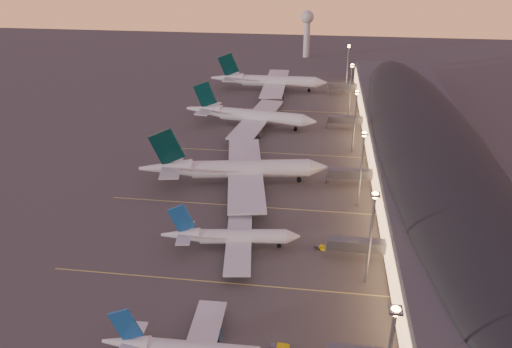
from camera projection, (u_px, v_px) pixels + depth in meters
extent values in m
plane|color=#413F3C|center=(226.00, 271.00, 130.94)|extent=(700.00, 700.00, 0.00)
cone|color=silver|center=(126.00, 343.00, 102.47)|extent=(10.14, 3.97, 3.80)
cylinder|color=#174B8A|center=(209.00, 334.00, 108.18)|extent=(5.08, 2.93, 2.85)
cube|color=#174B8A|center=(126.00, 325.00, 100.30)|extent=(6.96, 0.69, 8.24)
cube|color=silver|center=(131.00, 341.00, 102.10)|extent=(3.80, 11.57, 0.27)
cylinder|color=silver|center=(243.00, 236.00, 139.17)|extent=(24.38, 7.15, 4.09)
cone|color=silver|center=(293.00, 237.00, 139.13)|extent=(4.37, 4.56, 4.09)
cone|color=silver|center=(181.00, 235.00, 139.01)|extent=(11.30, 5.46, 4.09)
cube|color=silver|center=(239.00, 239.00, 139.49)|extent=(11.36, 35.09, 0.45)
cylinder|color=#174B8A|center=(243.00, 228.00, 146.92)|extent=(5.78, 3.74, 3.07)
cylinder|color=#174B8A|center=(241.00, 258.00, 133.24)|extent=(5.78, 3.74, 3.07)
cube|color=#174B8A|center=(181.00, 218.00, 136.71)|extent=(7.52, 1.57, 8.88)
cube|color=silver|center=(185.00, 233.00, 138.74)|extent=(5.44, 12.81, 0.29)
cylinder|color=black|center=(279.00, 245.00, 140.37)|extent=(0.37, 0.37, 1.62)
cylinder|color=black|center=(279.00, 246.00, 140.48)|extent=(1.23, 0.86, 1.15)
cylinder|color=black|center=(237.00, 239.00, 143.00)|extent=(0.37, 0.37, 1.62)
cylinder|color=black|center=(237.00, 240.00, 143.10)|extent=(1.23, 0.86, 1.15)
cylinder|color=black|center=(236.00, 251.00, 137.83)|extent=(0.37, 0.37, 1.62)
cylinder|color=black|center=(236.00, 251.00, 137.93)|extent=(1.23, 0.86, 1.15)
cylinder|color=silver|center=(251.00, 169.00, 175.17)|extent=(41.38, 13.11, 6.19)
cone|color=silver|center=(318.00, 168.00, 176.02)|extent=(7.56, 7.23, 6.19)
cone|color=silver|center=(166.00, 168.00, 173.77)|extent=(19.27, 9.26, 6.19)
cube|color=silver|center=(245.00, 172.00, 175.57)|extent=(21.95, 60.97, 0.68)
cylinder|color=#585A60|center=(248.00, 162.00, 188.38)|extent=(9.90, 6.15, 4.64)
cylinder|color=#585A60|center=(250.00, 194.00, 164.65)|extent=(9.90, 6.15, 4.64)
cube|color=#062B2A|center=(167.00, 147.00, 170.36)|extent=(12.18, 3.00, 13.73)
cube|color=silver|center=(172.00, 166.00, 173.45)|extent=(10.19, 22.35, 0.43)
cylinder|color=black|center=(299.00, 179.00, 177.65)|extent=(0.57, 0.57, 2.48)
cylinder|color=black|center=(299.00, 180.00, 177.81)|extent=(1.89, 1.36, 1.73)
cylinder|color=black|center=(241.00, 175.00, 180.82)|extent=(0.57, 0.57, 2.48)
cylinder|color=black|center=(241.00, 176.00, 180.98)|extent=(1.89, 1.36, 1.73)
cylinder|color=black|center=(242.00, 185.00, 173.02)|extent=(0.57, 0.57, 2.48)
cylinder|color=black|center=(242.00, 186.00, 173.18)|extent=(1.89, 1.36, 1.73)
cylinder|color=silver|center=(261.00, 117.00, 226.67)|extent=(38.69, 11.45, 5.78)
cone|color=silver|center=(309.00, 121.00, 221.08)|extent=(6.97, 6.64, 5.78)
cone|color=silver|center=(204.00, 110.00, 233.35)|extent=(17.95, 8.31, 5.78)
cube|color=silver|center=(257.00, 118.00, 227.58)|extent=(19.36, 56.95, 0.64)
cylinder|color=#585A60|center=(267.00, 114.00, 238.77)|extent=(9.19, 5.58, 4.34)
cylinder|color=#585A60|center=(252.00, 132.00, 217.45)|extent=(9.19, 5.58, 4.34)
cube|color=#062B2A|center=(205.00, 94.00, 229.91)|extent=(11.41, 2.57, 12.84)
cube|color=silver|center=(208.00, 108.00, 232.45)|extent=(9.12, 20.83, 0.40)
cylinder|color=black|center=(295.00, 128.00, 224.38)|extent=(0.53, 0.53, 2.31)
cylinder|color=black|center=(295.00, 129.00, 224.53)|extent=(1.75, 1.24, 1.62)
cylinder|color=black|center=(257.00, 122.00, 232.71)|extent=(0.53, 0.53, 2.31)
cylinder|color=black|center=(257.00, 122.00, 232.86)|extent=(1.75, 1.24, 1.62)
cylinder|color=black|center=(252.00, 127.00, 225.69)|extent=(0.53, 0.53, 2.31)
cylinder|color=black|center=(252.00, 128.00, 225.84)|extent=(1.75, 1.24, 1.62)
cylinder|color=silver|center=(279.00, 81.00, 280.52)|extent=(40.74, 6.47, 6.15)
cone|color=silver|center=(321.00, 83.00, 277.88)|extent=(6.61, 6.20, 6.15)
cone|color=silver|center=(227.00, 78.00, 283.50)|extent=(18.42, 6.30, 6.15)
cube|color=silver|center=(275.00, 83.00, 281.21)|extent=(12.28, 59.56, 0.68)
cylinder|color=#585A60|center=(280.00, 81.00, 293.67)|extent=(9.22, 4.69, 4.61)
cylinder|color=#585A60|center=(276.00, 93.00, 270.25)|extent=(9.22, 4.69, 4.61)
cube|color=#062B2A|center=(228.00, 64.00, 279.97)|extent=(12.14, 1.02, 13.65)
cube|color=silver|center=(231.00, 77.00, 282.85)|extent=(6.73, 21.46, 0.43)
cylinder|color=black|center=(309.00, 90.00, 280.47)|extent=(0.50, 0.50, 2.46)
cylinder|color=black|center=(309.00, 90.00, 280.63)|extent=(1.73, 1.09, 1.72)
cylinder|color=black|center=(274.00, 87.00, 286.61)|extent=(0.50, 0.50, 2.46)
cylinder|color=black|center=(274.00, 87.00, 286.77)|extent=(1.73, 1.09, 1.72)
cylinder|color=black|center=(272.00, 91.00, 278.90)|extent=(0.50, 0.50, 2.46)
cylinder|color=black|center=(272.00, 91.00, 279.05)|extent=(1.73, 1.09, 1.72)
cube|color=#444549|center=(425.00, 154.00, 185.79)|extent=(40.00, 255.00, 12.00)
ellipsoid|color=black|center=(427.00, 139.00, 183.21)|extent=(39.00, 253.00, 10.92)
cube|color=#F9AC67|center=(370.00, 154.00, 188.63)|extent=(0.40, 244.80, 8.00)
cube|color=#585A60|center=(357.00, 245.00, 133.89)|extent=(16.00, 3.20, 3.00)
cylinder|color=gray|center=(326.00, 250.00, 135.83)|extent=(0.70, 0.70, 4.40)
cube|color=#585A60|center=(350.00, 173.00, 174.13)|extent=(16.00, 3.20, 3.00)
cylinder|color=gray|center=(327.00, 178.00, 176.07)|extent=(0.70, 0.70, 4.40)
cube|color=#585A60|center=(346.00, 120.00, 225.10)|extent=(16.00, 3.20, 3.00)
cylinder|color=gray|center=(328.00, 124.00, 227.04)|extent=(0.70, 0.70, 4.40)
cube|color=#585A60|center=(343.00, 86.00, 275.17)|extent=(16.00, 3.20, 3.00)
cylinder|color=gray|center=(328.00, 90.00, 277.12)|extent=(0.70, 0.70, 4.40)
cube|color=gray|center=(396.00, 310.00, 80.01)|extent=(2.20, 2.20, 0.50)
sphere|color=#FFB44F|center=(396.00, 311.00, 80.09)|extent=(1.80, 1.80, 1.80)
cylinder|color=gray|center=(370.00, 241.00, 121.26)|extent=(0.70, 0.70, 25.00)
cube|color=gray|center=(375.00, 194.00, 115.78)|extent=(2.20, 2.20, 0.50)
sphere|color=#FFB44F|center=(375.00, 195.00, 115.86)|extent=(1.80, 1.80, 1.80)
cylinder|color=gray|center=(361.00, 171.00, 157.02)|extent=(0.70, 0.70, 25.00)
cube|color=gray|center=(365.00, 133.00, 151.54)|extent=(2.20, 2.20, 0.50)
sphere|color=#FFB44F|center=(364.00, 134.00, 151.63)|extent=(1.80, 1.80, 1.80)
cylinder|color=gray|center=(354.00, 123.00, 197.26)|extent=(0.70, 0.70, 25.00)
cube|color=gray|center=(357.00, 92.00, 191.78)|extent=(2.20, 2.20, 0.50)
sphere|color=#FFB44F|center=(357.00, 93.00, 191.87)|extent=(1.80, 1.80, 1.80)
cylinder|color=gray|center=(350.00, 91.00, 237.50)|extent=(0.70, 0.70, 25.00)
cube|color=gray|center=(352.00, 65.00, 232.02)|extent=(2.20, 2.20, 0.50)
sphere|color=#FFB44F|center=(352.00, 65.00, 232.11)|extent=(1.80, 1.80, 1.80)
cylinder|color=gray|center=(347.00, 69.00, 277.74)|extent=(0.70, 0.70, 25.00)
cube|color=gray|center=(349.00, 46.00, 272.26)|extent=(2.20, 2.20, 0.50)
sphere|color=#FFB44F|center=(349.00, 46.00, 272.35)|extent=(1.80, 1.80, 1.80)
cylinder|color=silver|center=(307.00, 39.00, 356.63)|extent=(4.40, 4.40, 26.00)
sphere|color=silver|center=(308.00, 17.00, 350.16)|extent=(9.00, 9.00, 9.00)
cube|color=#D8C659|center=(222.00, 283.00, 126.46)|extent=(90.00, 0.36, 0.00)
cube|color=#D8C659|center=(246.00, 206.00, 162.23)|extent=(90.00, 0.36, 0.00)
cube|color=#D8C659|center=(262.00, 152.00, 202.47)|extent=(90.00, 0.36, 0.00)
cube|color=#D8C659|center=(276.00, 110.00, 251.65)|extent=(90.00, 0.36, 0.00)
cube|color=yellow|center=(283.00, 348.00, 105.62)|extent=(2.73, 1.89, 1.18)
cube|color=#585A60|center=(274.00, 347.00, 106.12)|extent=(1.65, 1.55, 0.86)
cylinder|color=black|center=(288.00, 347.00, 106.27)|extent=(0.49, 0.25, 0.47)
cylinder|color=black|center=(279.00, 346.00, 106.69)|extent=(0.49, 0.25, 0.47)
cube|color=yellow|center=(323.00, 248.00, 139.67)|extent=(2.59, 2.06, 1.03)
cube|color=#585A60|center=(318.00, 247.00, 140.41)|extent=(1.64, 1.58, 0.75)
cylinder|color=black|center=(327.00, 248.00, 140.04)|extent=(0.45, 0.29, 0.41)
cylinder|color=black|center=(325.00, 251.00, 138.90)|extent=(0.45, 0.29, 0.41)
cylinder|color=black|center=(321.00, 247.00, 140.71)|extent=(0.45, 0.29, 0.41)
cylinder|color=black|center=(320.00, 249.00, 139.57)|extent=(0.45, 0.29, 0.41)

